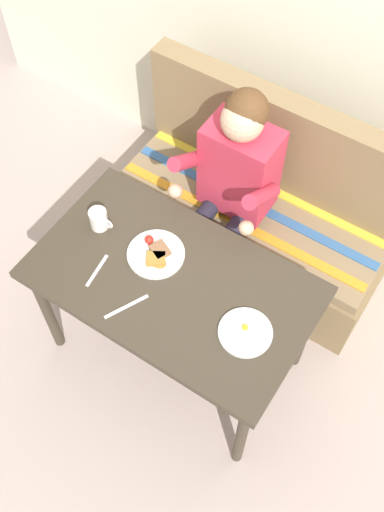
{
  "coord_description": "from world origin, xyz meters",
  "views": [
    {
      "loc": [
        0.78,
        -1.04,
        2.93
      ],
      "look_at": [
        0.0,
        0.15,
        0.72
      ],
      "focal_mm": 42.61,
      "sensor_mm": 36.0,
      "label": 1
    }
  ],
  "objects_px": {
    "table": "(173,290)",
    "plate_eggs": "(245,332)",
    "couch": "(255,214)",
    "fork": "(97,271)",
    "knife": "(126,307)",
    "person": "(232,181)",
    "coffee_mug": "(99,219)",
    "plate_breakfast": "(156,254)"
  },
  "relations": [
    {
      "from": "table",
      "to": "plate_eggs",
      "type": "height_order",
      "value": "plate_eggs"
    },
    {
      "from": "table",
      "to": "couch",
      "type": "distance_m",
      "value": 0.83
    },
    {
      "from": "fork",
      "to": "knife",
      "type": "relative_size",
      "value": 0.85
    },
    {
      "from": "person",
      "to": "plate_eggs",
      "type": "xyz_separation_m",
      "value": [
        0.45,
        -0.63,
        -0.0
      ]
    },
    {
      "from": "coffee_mug",
      "to": "couch",
      "type": "bearing_deg",
      "value": 59.14
    },
    {
      "from": "couch",
      "to": "plate_eggs",
      "type": "relative_size",
      "value": 6.58
    },
    {
      "from": "table",
      "to": "plate_eggs",
      "type": "bearing_deg",
      "value": -6.77
    },
    {
      "from": "fork",
      "to": "knife",
      "type": "xyz_separation_m",
      "value": [
        0.21,
        -0.07,
        0.0
      ]
    },
    {
      "from": "table",
      "to": "person",
      "type": "distance_m",
      "value": 0.6
    },
    {
      "from": "couch",
      "to": "plate_eggs",
      "type": "xyz_separation_m",
      "value": [
        0.38,
        -0.81,
        0.41
      ]
    },
    {
      "from": "plate_eggs",
      "to": "couch",
      "type": "bearing_deg",
      "value": 115.19
    },
    {
      "from": "coffee_mug",
      "to": "knife",
      "type": "relative_size",
      "value": 0.59
    },
    {
      "from": "coffee_mug",
      "to": "fork",
      "type": "distance_m",
      "value": 0.24
    },
    {
      "from": "plate_breakfast",
      "to": "person",
      "type": "bearing_deg",
      "value": 83.51
    },
    {
      "from": "plate_breakfast",
      "to": "coffee_mug",
      "type": "height_order",
      "value": "coffee_mug"
    },
    {
      "from": "table",
      "to": "plate_breakfast",
      "type": "bearing_deg",
      "value": 153.94
    },
    {
      "from": "table",
      "to": "fork",
      "type": "relative_size",
      "value": 7.06
    },
    {
      "from": "table",
      "to": "coffee_mug",
      "type": "xyz_separation_m",
      "value": [
        -0.42,
        0.05,
        0.13
      ]
    },
    {
      "from": "couch",
      "to": "plate_breakfast",
      "type": "bearing_deg",
      "value": -100.21
    },
    {
      "from": "person",
      "to": "knife",
      "type": "distance_m",
      "value": 0.8
    },
    {
      "from": "table",
      "to": "coffee_mug",
      "type": "height_order",
      "value": "coffee_mug"
    },
    {
      "from": "plate_eggs",
      "to": "knife",
      "type": "distance_m",
      "value": 0.49
    },
    {
      "from": "couch",
      "to": "knife",
      "type": "distance_m",
      "value": 1.06
    },
    {
      "from": "coffee_mug",
      "to": "knife",
      "type": "xyz_separation_m",
      "value": [
        0.34,
        -0.26,
        -0.05
      ]
    },
    {
      "from": "table",
      "to": "fork",
      "type": "xyz_separation_m",
      "value": [
        -0.29,
        -0.14,
        0.08
      ]
    },
    {
      "from": "couch",
      "to": "plate_breakfast",
      "type": "height_order",
      "value": "couch"
    },
    {
      "from": "fork",
      "to": "person",
      "type": "bearing_deg",
      "value": 65.11
    },
    {
      "from": "couch",
      "to": "person",
      "type": "xyz_separation_m",
      "value": [
        -0.07,
        -0.17,
        0.41
      ]
    },
    {
      "from": "table",
      "to": "couch",
      "type": "xyz_separation_m",
      "value": [
        0.0,
        0.76,
        -0.32
      ]
    },
    {
      "from": "knife",
      "to": "coffee_mug",
      "type": "bearing_deg",
      "value": 168.23
    },
    {
      "from": "table",
      "to": "coffee_mug",
      "type": "relative_size",
      "value": 10.17
    },
    {
      "from": "table",
      "to": "knife",
      "type": "height_order",
      "value": "knife"
    },
    {
      "from": "plate_eggs",
      "to": "person",
      "type": "bearing_deg",
      "value": 125.16
    },
    {
      "from": "plate_breakfast",
      "to": "plate_eggs",
      "type": "bearing_deg",
      "value": -11.92
    },
    {
      "from": "couch",
      "to": "person",
      "type": "height_order",
      "value": "person"
    },
    {
      "from": "coffee_mug",
      "to": "knife",
      "type": "bearing_deg",
      "value": -37.83
    },
    {
      "from": "table",
      "to": "plate_eggs",
      "type": "relative_size",
      "value": 5.48
    },
    {
      "from": "table",
      "to": "plate_breakfast",
      "type": "distance_m",
      "value": 0.17
    },
    {
      "from": "plate_breakfast",
      "to": "coffee_mug",
      "type": "xyz_separation_m",
      "value": [
        -0.3,
        -0.01,
        0.04
      ]
    },
    {
      "from": "plate_breakfast",
      "to": "coffee_mug",
      "type": "distance_m",
      "value": 0.3
    },
    {
      "from": "couch",
      "to": "knife",
      "type": "height_order",
      "value": "couch"
    },
    {
      "from": "couch",
      "to": "coffee_mug",
      "type": "bearing_deg",
      "value": -120.86
    }
  ]
}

